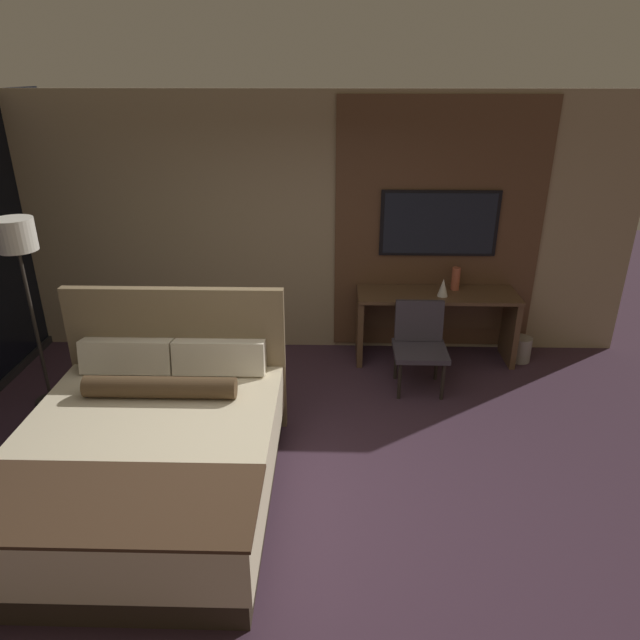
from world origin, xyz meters
The scene contains 10 objects.
ground_plane centered at (0.00, 0.00, 0.00)m, with size 16.00×16.00×0.00m, color #3D2838.
wall_back_tv_panel centered at (0.19, 2.59, 1.40)m, with size 7.20×0.09×2.80m.
bed centered at (-0.96, -0.05, 0.36)m, with size 1.86×2.17×1.32m.
desk centered at (1.49, 2.30, 0.52)m, with size 1.70×0.54×0.78m.
tv centered at (1.49, 2.52, 1.47)m, with size 1.25×0.04×0.70m.
desk_chair centered at (1.24, 1.69, 0.51)m, with size 0.53×0.52×0.87m.
floor_lamp centered at (-2.36, 1.25, 1.52)m, with size 0.34×0.34×1.81m.
vase_tall centered at (1.69, 2.38, 0.91)m, with size 0.09×0.09×0.25m.
vase_short centered at (1.53, 2.19, 0.88)m, with size 0.11×0.11×0.19m.
waste_bin centered at (2.46, 2.24, 0.14)m, with size 0.22×0.22×0.28m.
Camera 1 is at (0.38, -3.44, 2.95)m, focal length 32.00 mm.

